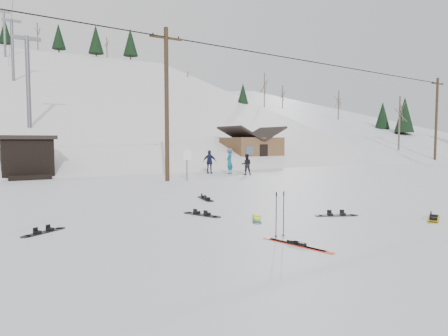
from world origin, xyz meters
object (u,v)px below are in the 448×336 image
hero_skis (297,244)px  utility_pole (167,102)px  hero_snowboard (257,219)px  cabin (251,150)px

hero_skis → utility_pole: bearing=65.7°
utility_pole → hero_skis: size_ratio=4.70×
utility_pole → hero_snowboard: utility_pole is taller
hero_snowboard → hero_skis: bearing=-163.8°
cabin → hero_snowboard: cabin is taller
hero_skis → hero_snowboard: bearing=59.1°
cabin → hero_skis: 29.94m
cabin → hero_skis: (-16.12, -25.18, -1.45)m
utility_pole → hero_skis: (-3.12, -15.18, -4.65)m
utility_pole → hero_snowboard: 13.26m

